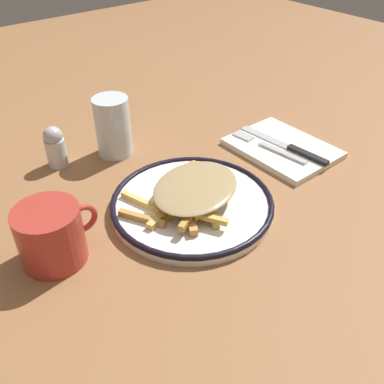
{
  "coord_description": "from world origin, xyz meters",
  "views": [
    {
      "loc": [
        -0.36,
        -0.44,
        0.46
      ],
      "look_at": [
        0.0,
        0.0,
        0.03
      ],
      "focal_mm": 40.02,
      "sensor_mm": 36.0,
      "label": 1
    }
  ],
  "objects": [
    {
      "name": "salt_shaker",
      "position": [
        -0.12,
        0.27,
        0.04
      ],
      "size": [
        0.04,
        0.04,
        0.08
      ],
      "color": "silver",
      "rests_on": "ground_plane"
    },
    {
      "name": "fries_heap",
      "position": [
        -0.0,
        -0.0,
        0.04
      ],
      "size": [
        0.23,
        0.18,
        0.03
      ],
      "color": "gold",
      "rests_on": "plate"
    },
    {
      "name": "ground_plane",
      "position": [
        0.0,
        0.0,
        0.0
      ],
      "size": [
        2.6,
        2.6,
        0.0
      ],
      "primitive_type": "plane",
      "color": "#94633D"
    },
    {
      "name": "knife",
      "position": [
        0.27,
        0.01,
        0.02
      ],
      "size": [
        0.03,
        0.21,
        0.01
      ],
      "color": "black",
      "rests_on": "napkin"
    },
    {
      "name": "coffee_mug",
      "position": [
        -0.23,
        0.04,
        0.04
      ],
      "size": [
        0.12,
        0.09,
        0.09
      ],
      "color": "#B4372D",
      "rests_on": "ground_plane"
    },
    {
      "name": "water_glass",
      "position": [
        -0.01,
        0.24,
        0.06
      ],
      "size": [
        0.07,
        0.07,
        0.12
      ],
      "primitive_type": "cylinder",
      "color": "silver",
      "rests_on": "ground_plane"
    },
    {
      "name": "napkin",
      "position": [
        0.26,
        0.03,
        0.01
      ],
      "size": [
        0.16,
        0.21,
        0.01
      ],
      "primitive_type": "cube",
      "rotation": [
        0.0,
        0.0,
        0.01
      ],
      "color": "white",
      "rests_on": "ground_plane"
    },
    {
      "name": "fork",
      "position": [
        0.24,
        0.04,
        0.01
      ],
      "size": [
        0.04,
        0.18,
        0.0
      ],
      "color": "silver",
      "rests_on": "napkin"
    },
    {
      "name": "plate",
      "position": [
        0.0,
        0.0,
        0.01
      ],
      "size": [
        0.28,
        0.28,
        0.02
      ],
      "color": "white",
      "rests_on": "ground_plane"
    }
  ]
}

